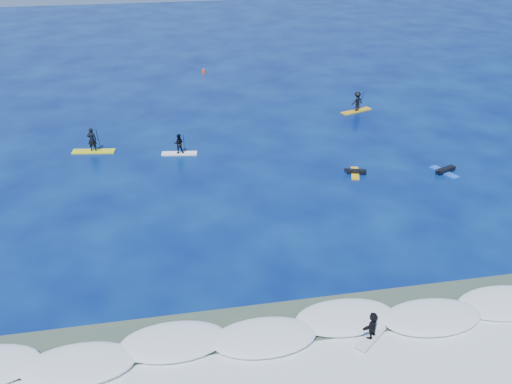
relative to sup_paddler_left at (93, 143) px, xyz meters
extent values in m
plane|color=#040D4E|center=(11.83, -12.96, -0.71)|extent=(160.00, 160.00, 0.00)
cube|color=white|center=(11.83, -22.96, -0.71)|extent=(40.00, 6.00, 0.30)
cube|color=silver|center=(11.83, -25.96, -0.71)|extent=(34.00, 5.00, 0.02)
cube|color=yellow|center=(0.00, 0.00, -0.66)|extent=(3.33, 1.30, 0.11)
imported|color=black|center=(0.00, 0.00, 0.33)|extent=(0.74, 0.55, 1.87)
cylinder|color=black|center=(0.48, -0.07, 0.26)|extent=(0.16, 0.75, 2.17)
cube|color=black|center=(0.48, -0.07, -0.77)|extent=(0.13, 0.03, 0.32)
cube|color=white|center=(6.50, -1.62, -0.67)|extent=(2.76, 1.07, 0.09)
imported|color=black|center=(6.50, -1.62, 0.15)|extent=(0.83, 0.69, 1.55)
cylinder|color=black|center=(6.90, -1.68, 0.09)|extent=(0.13, 0.62, 1.80)
cube|color=black|center=(6.90, -1.68, -0.76)|extent=(0.11, 0.03, 0.27)
cube|color=gold|center=(23.10, 4.96, -0.66)|extent=(3.14, 1.79, 0.10)
imported|color=black|center=(23.10, 4.96, 0.27)|extent=(1.30, 1.01, 1.76)
cylinder|color=black|center=(23.53, 5.12, 0.21)|extent=(0.29, 0.68, 2.06)
cube|color=black|center=(23.53, 5.12, -0.76)|extent=(0.12, 0.03, 0.31)
cube|color=gold|center=(18.59, -7.44, -0.66)|extent=(1.10, 2.08, 0.10)
cube|color=black|center=(18.68, -7.47, -0.50)|extent=(1.43, 0.76, 0.23)
sphere|color=black|center=(17.93, -7.24, -0.41)|extent=(0.23, 0.23, 0.23)
cube|color=blue|center=(24.95, -8.47, -0.66)|extent=(1.39, 2.37, 0.11)
cube|color=black|center=(25.05, -8.43, -0.47)|extent=(1.63, 0.95, 0.26)
sphere|color=black|center=(24.21, -8.75, -0.36)|extent=(0.26, 0.26, 0.26)
cube|color=silver|center=(13.54, -23.86, -0.51)|extent=(1.83, 1.67, 0.10)
imported|color=black|center=(13.54, -23.86, 0.20)|extent=(1.17, 1.08, 1.31)
cylinder|color=#FF4716|center=(10.63, 19.66, -0.47)|extent=(0.30, 0.30, 0.48)
cone|color=#FF4716|center=(10.63, 19.66, -0.12)|extent=(0.21, 0.21, 0.23)
camera|label=1|loc=(4.86, -42.08, 17.17)|focal=40.00mm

